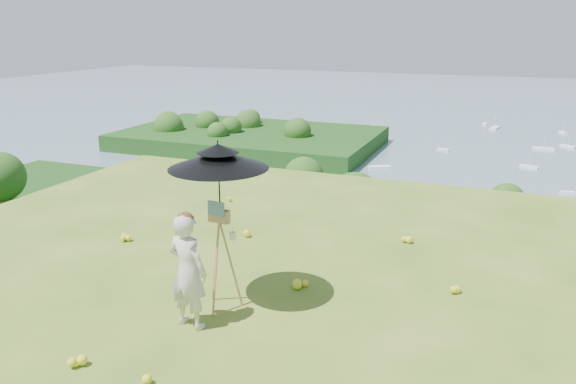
% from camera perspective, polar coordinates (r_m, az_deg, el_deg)
% --- Properties ---
extents(ground, '(14.00, 14.00, 0.00)m').
position_cam_1_polar(ground, '(8.24, -3.20, -10.42)').
color(ground, '#426C1E').
rests_on(ground, ground).
extents(shoreline_tier, '(170.00, 28.00, 8.00)m').
position_cam_1_polar(shoreline_tier, '(90.84, 17.91, -10.22)').
color(shoreline_tier, gray).
rests_on(shoreline_tier, bay_water).
extents(bay_water, '(700.00, 700.00, 0.00)m').
position_cam_1_polar(bay_water, '(249.52, 21.05, 6.79)').
color(bay_water, slate).
rests_on(bay_water, ground).
extents(peninsula, '(90.00, 60.00, 12.00)m').
position_cam_1_polar(peninsula, '(182.49, -3.89, 6.22)').
color(peninsula, '#1A3A10').
rests_on(peninsula, bay_water).
extents(slope_trees, '(110.00, 50.00, 6.00)m').
position_cam_1_polar(slope_trees, '(45.76, 16.14, -8.28)').
color(slope_trees, '#1D4B16').
rests_on(slope_trees, forest_slope).
extents(harbor_town, '(110.00, 22.00, 5.00)m').
position_cam_1_polar(harbor_town, '(88.19, 18.28, -6.44)').
color(harbor_town, silver).
rests_on(harbor_town, shoreline_tier).
extents(moored_boats, '(140.00, 140.00, 0.70)m').
position_cam_1_polar(moored_boats, '(172.46, 16.17, 3.40)').
color(moored_boats, white).
rests_on(moored_boats, bay_water).
extents(wildflowers, '(10.00, 10.50, 0.12)m').
position_cam_1_polar(wildflowers, '(8.41, -2.48, -9.35)').
color(wildflowers, yellow).
rests_on(wildflowers, ground).
extents(painter, '(0.61, 0.46, 1.53)m').
position_cam_1_polar(painter, '(7.24, -10.12, -7.93)').
color(painter, beige).
rests_on(painter, ground).
extents(field_easel, '(0.65, 0.65, 1.55)m').
position_cam_1_polar(field_easel, '(7.64, -6.86, -6.38)').
color(field_easel, '#A78846').
rests_on(field_easel, ground).
extents(sun_umbrella, '(1.38, 1.38, 1.07)m').
position_cam_1_polar(sun_umbrella, '(7.32, -7.02, 1.16)').
color(sun_umbrella, black).
rests_on(sun_umbrella, field_easel).
extents(painter_cap, '(0.23, 0.27, 0.10)m').
position_cam_1_polar(painter_cap, '(6.97, -10.42, -2.50)').
color(painter_cap, '#E27C7F').
rests_on(painter_cap, painter).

